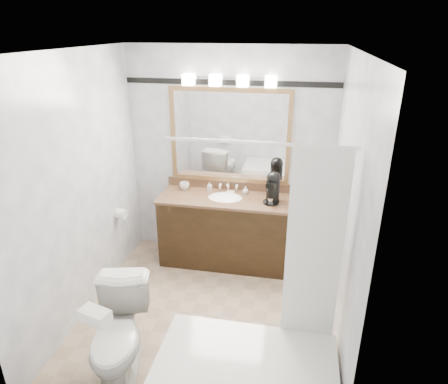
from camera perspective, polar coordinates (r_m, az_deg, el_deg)
The scene contains 14 objects.
room at distance 3.52m, azimuth -2.93°, elevation -1.25°, with size 2.42×2.62×2.52m.
vanity at distance 4.76m, azimuth 0.17°, elevation -5.26°, with size 1.53×0.58×0.97m.
mirror at distance 4.62m, azimuth 0.81°, elevation 7.95°, with size 1.40×0.04×1.10m.
vanity_light_bar at distance 4.45m, azimuth 0.73°, elevation 15.69°, with size 1.02×0.14×0.12m.
accent_stripe at distance 4.52m, azimuth 0.88°, elevation 15.37°, with size 2.40×0.01×0.06m, color black.
bathtub at distance 3.27m, azimuth 3.70°, elevation -24.40°, with size 1.30×0.75×1.96m.
tp_roll at distance 4.68m, azimuth -14.51°, elevation -3.05°, with size 0.12×0.12×0.11m, color white.
toilet at distance 3.48m, azimuth -14.76°, elevation -19.27°, with size 0.44×0.77×0.78m, color white.
tissue_box at distance 3.01m, azimuth -17.95°, elevation -16.46°, with size 0.22×0.12×0.09m, color white.
coffee_maker at distance 4.45m, azimuth 7.00°, elevation 0.78°, with size 0.18×0.23×0.35m.
cup_left at distance 4.82m, azimuth -5.68°, elevation 0.90°, with size 0.11×0.11×0.09m, color white.
soap_bottle_a at distance 4.77m, azimuth -2.08°, elevation 0.81°, with size 0.05×0.05×0.10m, color white.
soap_bottle_b at distance 4.68m, azimuth 3.10°, elevation 0.27°, with size 0.07×0.07×0.09m, color white.
soap_bar at distance 4.68m, azimuth 0.93°, elevation -0.08°, with size 0.09×0.06×0.03m, color beige.
Camera 1 is at (0.79, -3.12, 2.67)m, focal length 32.00 mm.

